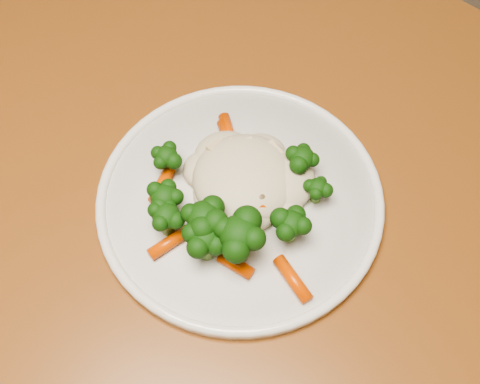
{
  "coord_description": "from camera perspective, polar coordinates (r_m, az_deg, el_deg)",
  "views": [
    {
      "loc": [
        0.24,
        0.1,
        1.26
      ],
      "look_at": [
        0.14,
        0.38,
        0.77
      ],
      "focal_mm": 45.0,
      "sensor_mm": 36.0,
      "label": 1
    }
  ],
  "objects": [
    {
      "name": "plate",
      "position": [
        0.59,
        0.0,
        -0.73
      ],
      "size": [
        0.28,
        0.28,
        0.01
      ],
      "primitive_type": "cylinder",
      "color": "white",
      "rests_on": "dining_table"
    },
    {
      "name": "dining_table",
      "position": [
        0.66,
        -1.31,
        -7.35
      ],
      "size": [
        1.52,
        1.28,
        0.75
      ],
      "rotation": [
        0.0,
        0.0,
        -0.38
      ],
      "color": "brown",
      "rests_on": "ground"
    },
    {
      "name": "meal",
      "position": [
        0.56,
        -0.53,
        -0.34
      ],
      "size": [
        0.19,
        0.18,
        0.05
      ],
      "color": "beige",
      "rests_on": "plate"
    }
  ]
}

